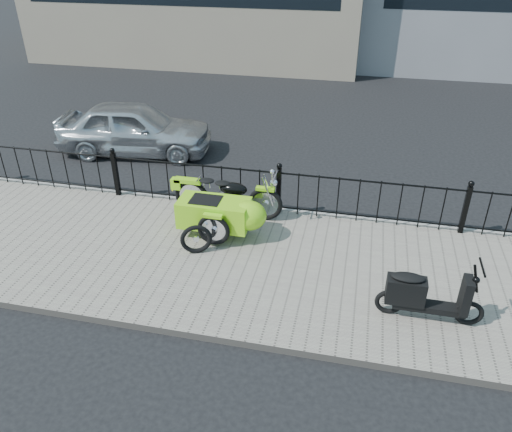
% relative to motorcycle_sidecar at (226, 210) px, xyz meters
% --- Properties ---
extents(ground, '(120.00, 120.00, 0.00)m').
position_rel_motorcycle_sidecar_xyz_m(ground, '(0.82, -0.34, -0.59)').
color(ground, black).
rests_on(ground, ground).
extents(sidewalk, '(30.00, 3.80, 0.12)m').
position_rel_motorcycle_sidecar_xyz_m(sidewalk, '(0.82, -0.84, -0.53)').
color(sidewalk, gray).
rests_on(sidewalk, ground).
extents(curb, '(30.00, 0.10, 0.12)m').
position_rel_motorcycle_sidecar_xyz_m(curb, '(0.82, 1.10, -0.53)').
color(curb, gray).
rests_on(curb, ground).
extents(iron_fence, '(14.11, 0.11, 1.08)m').
position_rel_motorcycle_sidecar_xyz_m(iron_fence, '(0.82, 0.96, -0.01)').
color(iron_fence, black).
rests_on(iron_fence, sidewalk).
extents(motorcycle_sidecar, '(2.28, 1.48, 0.98)m').
position_rel_motorcycle_sidecar_xyz_m(motorcycle_sidecar, '(0.00, 0.00, 0.00)').
color(motorcycle_sidecar, black).
rests_on(motorcycle_sidecar, sidewalk).
extents(scooter, '(1.54, 0.45, 1.04)m').
position_rel_motorcycle_sidecar_xyz_m(scooter, '(3.42, -1.68, -0.07)').
color(scooter, black).
rests_on(scooter, sidewalk).
extents(spare_tire, '(0.55, 0.29, 0.56)m').
position_rel_motorcycle_sidecar_xyz_m(spare_tire, '(-0.32, -0.79, -0.19)').
color(spare_tire, black).
rests_on(spare_tire, sidewalk).
extents(sedan_car, '(4.06, 2.03, 1.33)m').
position_rel_motorcycle_sidecar_xyz_m(sedan_car, '(-3.39, 3.47, 0.07)').
color(sedan_car, silver).
rests_on(sedan_car, ground).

